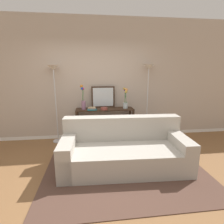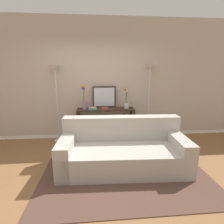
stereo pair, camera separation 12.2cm
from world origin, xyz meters
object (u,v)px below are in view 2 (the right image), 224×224
at_px(floor_lamp_right, 150,81).
at_px(book_row_under_console, 88,138).
at_px(wall_mirror, 104,97).
at_px(book_stack, 93,109).
at_px(couch, 123,151).
at_px(vase_tall_flowers, 84,101).
at_px(floor_lamp_left, 56,83).
at_px(fruit_bowl, 105,108).
at_px(console_table, 106,118).
at_px(vase_short_flowers, 126,100).

bearing_deg(floor_lamp_right, book_row_under_console, -178.28).
xyz_separation_m(wall_mirror, book_stack, (-0.30, -0.29, -0.24)).
bearing_deg(wall_mirror, couch, -79.79).
xyz_separation_m(vase_tall_flowers, book_stack, (0.20, -0.11, -0.18)).
height_order(floor_lamp_left, book_stack, floor_lamp_left).
height_order(floor_lamp_right, vase_tall_flowers, floor_lamp_right).
xyz_separation_m(wall_mirror, fruit_bowl, (0.00, -0.28, -0.24)).
relative_size(floor_lamp_left, fruit_bowl, 10.93).
bearing_deg(floor_lamp_right, console_table, -177.57).
height_order(couch, book_row_under_console, couch).
bearing_deg(fruit_bowl, wall_mirror, 90.06).
height_order(floor_lamp_right, wall_mirror, floor_lamp_right).
xyz_separation_m(couch, vase_tall_flowers, (-0.76, 1.30, 0.73)).
relative_size(wall_mirror, fruit_bowl, 3.43).
bearing_deg(floor_lamp_left, console_table, -2.26).
distance_m(console_table, book_row_under_console, 0.69).
distance_m(console_table, wall_mirror, 0.54).
bearing_deg(vase_short_flowers, book_row_under_console, 178.77).
xyz_separation_m(console_table, floor_lamp_left, (-1.18, 0.05, 0.89)).
relative_size(console_table, fruit_bowl, 8.33).
xyz_separation_m(vase_short_flowers, book_row_under_console, (-0.97, 0.02, -0.98)).
bearing_deg(floor_lamp_right, wall_mirror, 174.25).
height_order(couch, wall_mirror, wall_mirror).
distance_m(floor_lamp_left, book_stack, 1.07).
xyz_separation_m(couch, floor_lamp_left, (-1.42, 1.37, 1.16)).
distance_m(console_table, book_stack, 0.45).
relative_size(wall_mirror, book_stack, 2.54).
distance_m(console_table, floor_lamp_left, 1.48).
height_order(book_stack, book_row_under_console, book_stack).
height_order(fruit_bowl, book_row_under_console, fruit_bowl).
height_order(console_table, fruit_bowl, fruit_bowl).
distance_m(couch, book_stack, 1.43).
distance_m(floor_lamp_right, vase_short_flowers, 0.74).
bearing_deg(book_row_under_console, vase_short_flowers, -1.23).
distance_m(wall_mirror, fruit_bowl, 0.37).
distance_m(fruit_bowl, book_row_under_console, 0.91).
bearing_deg(floor_lamp_right, couch, -122.22).
xyz_separation_m(console_table, fruit_bowl, (-0.03, -0.12, 0.28)).
height_order(floor_lamp_left, fruit_bowl, floor_lamp_left).
height_order(floor_lamp_left, vase_short_flowers, floor_lamp_left).
distance_m(couch, vase_tall_flowers, 1.68).
bearing_deg(vase_tall_flowers, book_stack, -29.07).
distance_m(console_table, vase_short_flowers, 0.70).
height_order(vase_tall_flowers, fruit_bowl, vase_tall_flowers).
bearing_deg(floor_lamp_left, floor_lamp_right, 0.00).
bearing_deg(fruit_bowl, vase_short_flowers, 10.58).
xyz_separation_m(console_table, floor_lamp_right, (1.10, 0.05, 0.91)).
height_order(console_table, book_stack, book_stack).
xyz_separation_m(couch, floor_lamp_right, (0.86, 1.37, 1.18)).
height_order(couch, fruit_bowl, fruit_bowl).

